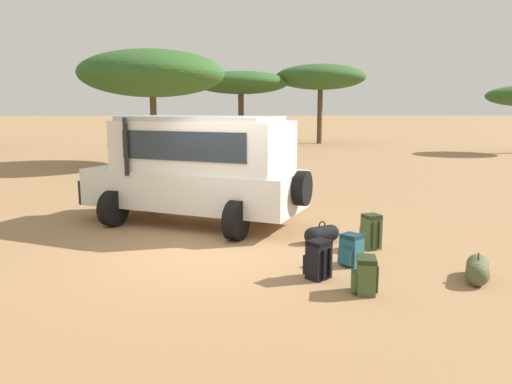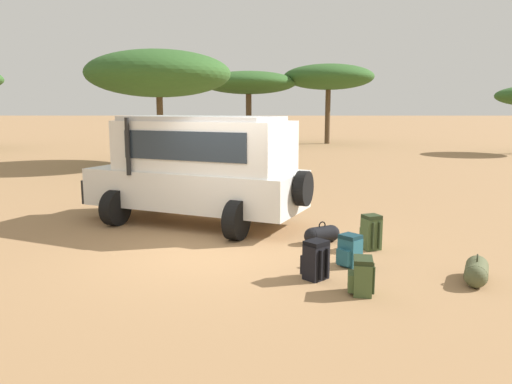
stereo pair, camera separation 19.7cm
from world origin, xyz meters
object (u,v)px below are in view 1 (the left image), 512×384
(duffel_bag_low_black_case, at_px, (477,270))
(backpack_near_rear_wheel, at_px, (365,276))
(backpack_outermost, at_px, (351,250))
(backpack_beside_front_wheel, at_px, (318,260))
(backpack_cluster_center, at_px, (371,232))
(duffel_bag_soft_canvas, at_px, (322,234))
(safari_vehicle, at_px, (198,167))
(acacia_tree_right_mid, at_px, (241,83))
(acacia_tree_far_right, at_px, (321,77))
(acacia_tree_centre_back, at_px, (152,74))

(duffel_bag_low_black_case, bearing_deg, backpack_near_rear_wheel, -164.94)
(duffel_bag_low_black_case, bearing_deg, backpack_outermost, 156.57)
(backpack_near_rear_wheel, height_order, backpack_outermost, backpack_outermost)
(backpack_beside_front_wheel, relative_size, backpack_cluster_center, 0.93)
(duffel_bag_soft_canvas, bearing_deg, safari_vehicle, 147.05)
(backpack_cluster_center, distance_m, backpack_near_rear_wheel, 2.36)
(backpack_outermost, xyz_separation_m, acacia_tree_right_mid, (-2.27, 28.87, 4.13))
(backpack_outermost, height_order, acacia_tree_far_right, acacia_tree_far_right)
(duffel_bag_low_black_case, xyz_separation_m, acacia_tree_far_right, (1.73, 29.74, 4.63))
(safari_vehicle, bearing_deg, duffel_bag_soft_canvas, -32.95)
(backpack_beside_front_wheel, bearing_deg, acacia_tree_centre_back, 109.02)
(backpack_near_rear_wheel, bearing_deg, acacia_tree_far_right, 83.24)
(duffel_bag_soft_canvas, height_order, acacia_tree_right_mid, acacia_tree_right_mid)
(backpack_cluster_center, distance_m, acacia_tree_far_right, 28.48)
(backpack_cluster_center, relative_size, duffel_bag_low_black_case, 0.77)
(backpack_beside_front_wheel, distance_m, acacia_tree_centre_back, 17.12)
(backpack_near_rear_wheel, bearing_deg, duffel_bag_soft_canvas, 94.67)
(safari_vehicle, height_order, backpack_cluster_center, safari_vehicle)
(backpack_beside_front_wheel, height_order, acacia_tree_far_right, acacia_tree_far_right)
(backpack_near_rear_wheel, relative_size, backpack_outermost, 0.99)
(acacia_tree_far_right, bearing_deg, backpack_near_rear_wheel, -96.76)
(acacia_tree_centre_back, bearing_deg, backpack_beside_front_wheel, -70.98)
(duffel_bag_soft_canvas, relative_size, acacia_tree_far_right, 0.11)
(acacia_tree_right_mid, bearing_deg, backpack_near_rear_wheel, -85.80)
(acacia_tree_centre_back, xyz_separation_m, acacia_tree_right_mid, (3.81, 13.75, 0.25))
(backpack_beside_front_wheel, bearing_deg, backpack_cluster_center, 53.51)
(backpack_near_rear_wheel, xyz_separation_m, duffel_bag_low_black_case, (1.85, 0.50, -0.09))
(acacia_tree_far_right, bearing_deg, backpack_outermost, -96.95)
(backpack_beside_front_wheel, height_order, duffel_bag_soft_canvas, backpack_beside_front_wheel)
(duffel_bag_soft_canvas, bearing_deg, backpack_cluster_center, -28.09)
(backpack_near_rear_wheel, bearing_deg, safari_vehicle, 122.56)
(duffel_bag_low_black_case, xyz_separation_m, duffel_bag_soft_canvas, (-2.07, 2.23, -0.00))
(backpack_beside_front_wheel, xyz_separation_m, acacia_tree_centre_back, (-5.44, 15.77, 3.84))
(backpack_beside_front_wheel, bearing_deg, acacia_tree_right_mid, 93.15)
(backpack_near_rear_wheel, bearing_deg, backpack_cluster_center, 74.48)
(backpack_near_rear_wheel, distance_m, duffel_bag_soft_canvas, 2.74)
(safari_vehicle, xyz_separation_m, duffel_bag_soft_canvas, (2.59, -1.68, -1.13))
(backpack_outermost, bearing_deg, acacia_tree_centre_back, 111.92)
(backpack_cluster_center, xyz_separation_m, acacia_tree_far_right, (2.95, 27.97, 4.48))
(backpack_cluster_center, bearing_deg, duffel_bag_low_black_case, -55.46)
(backpack_near_rear_wheel, bearing_deg, backpack_beside_front_wheel, 133.46)
(backpack_cluster_center, xyz_separation_m, backpack_outermost, (-0.57, -1.00, -0.06))
(backpack_cluster_center, distance_m, duffel_bag_low_black_case, 2.16)
(backpack_beside_front_wheel, height_order, acacia_tree_centre_back, acacia_tree_centre_back)
(acacia_tree_centre_back, xyz_separation_m, acacia_tree_far_right, (9.61, 13.84, 0.67))
(safari_vehicle, distance_m, duffel_bag_low_black_case, 6.19)
(backpack_beside_front_wheel, distance_m, acacia_tree_right_mid, 29.85)
(backpack_beside_front_wheel, xyz_separation_m, duffel_bag_soft_canvas, (0.37, 2.10, -0.13))
(acacia_tree_right_mid, bearing_deg, backpack_beside_front_wheel, -86.85)
(backpack_near_rear_wheel, height_order, acacia_tree_right_mid, acacia_tree_right_mid)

